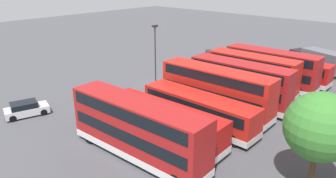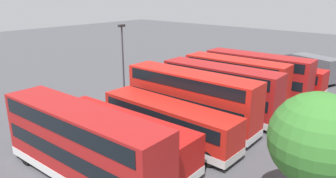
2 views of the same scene
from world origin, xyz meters
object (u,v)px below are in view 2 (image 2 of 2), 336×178
object	(u,v)px
bus_double_decker_second	(257,74)
bus_single_deck_sixth	(168,121)
box_truck_blue	(309,67)
bus_double_decker_fifth	(191,98)
car_small_green	(193,64)
bus_double_decker_third	(235,80)
bus_double_decker_far_end	(82,144)
bus_double_decker_fourth	(220,89)
waste_bin_yellow	(157,70)
bus_single_deck_seventh	(123,136)
lamp_post_tall	(123,57)
bus_single_deck_near_end	(273,76)

from	to	relation	value
bus_double_decker_second	bus_single_deck_sixth	size ratio (longest dim) A/B	0.97
bus_double_decker_second	box_truck_blue	xyz separation A→B (m)	(-10.34, 1.96, -0.74)
bus_double_decker_fifth	box_truck_blue	xyz separation A→B (m)	(-21.04, 2.54, -0.74)
bus_double_decker_second	car_small_green	distance (m)	13.91
car_small_green	bus_double_decker_fifth	bearing A→B (deg)	36.14
bus_double_decker_third	bus_single_deck_sixth	bearing A→B (deg)	2.83
bus_double_decker_fifth	bus_double_decker_far_end	distance (m)	10.74
bus_double_decker_fourth	box_truck_blue	size ratio (longest dim) A/B	1.39
bus_double_decker_second	waste_bin_yellow	bearing A→B (deg)	-91.33
bus_double_decker_third	bus_single_deck_seventh	xyz separation A→B (m)	(14.47, -0.03, -0.82)
bus_double_decker_fifth	bus_single_deck_seventh	world-z (taller)	bus_double_decker_fifth
lamp_post_tall	waste_bin_yellow	size ratio (longest dim) A/B	8.17
bus_double_decker_fifth	bus_single_deck_sixth	size ratio (longest dim) A/B	1.03
bus_double_decker_second	bus_double_decker_far_end	xyz separation A→B (m)	(21.42, -0.20, 0.00)
car_small_green	waste_bin_yellow	bearing A→B (deg)	-22.26
bus_double_decker_second	bus_single_deck_sixth	world-z (taller)	bus_double_decker_second
bus_double_decker_second	bus_double_decker_fifth	xyz separation A→B (m)	(10.69, -0.58, 0.00)
lamp_post_tall	waste_bin_yellow	bearing A→B (deg)	-153.00
bus_double_decker_far_end	box_truck_blue	size ratio (longest dim) A/B	1.54
bus_single_deck_near_end	bus_double_decker_second	distance (m)	3.66
bus_single_deck_sixth	bus_double_decker_far_end	size ratio (longest dim) A/B	0.94
bus_double_decker_fifth	bus_double_decker_second	bearing A→B (deg)	176.90
bus_double_decker_fifth	bus_single_deck_sixth	distance (m)	3.56
bus_double_decker_fifth	bus_single_deck_seventh	distance (m)	7.37
box_truck_blue	lamp_post_tall	xyz separation A→B (m)	(20.59, -11.33, 2.85)
bus_double_decker_third	lamp_post_tall	size ratio (longest dim) A/B	1.33
bus_double_decker_fourth	bus_single_deck_sixth	distance (m)	6.99
bus_single_deck_seventh	car_small_green	size ratio (longest dim) A/B	2.75
car_small_green	bus_double_decker_third	bearing A→B (deg)	52.33
bus_double_decker_far_end	lamp_post_tall	bearing A→B (deg)	-140.65
bus_double_decker_fifth	lamp_post_tall	xyz separation A→B (m)	(-0.45, -8.78, 2.11)
waste_bin_yellow	bus_double_decker_second	bearing A→B (deg)	88.67
bus_single_deck_sixth	bus_single_deck_near_end	bearing A→B (deg)	178.83
bus_double_decker_third	bus_double_decker_fifth	xyz separation A→B (m)	(7.15, -0.01, 0.00)
bus_double_decker_far_end	bus_double_decker_fourth	bearing A→B (deg)	179.27
bus_double_decker_third	box_truck_blue	distance (m)	14.14
bus_double_decker_third	car_small_green	bearing A→B (deg)	-127.67
lamp_post_tall	waste_bin_yellow	distance (m)	12.57
bus_double_decker_second	bus_double_decker_fifth	size ratio (longest dim) A/B	0.94
bus_single_deck_sixth	waste_bin_yellow	xyz separation A→B (m)	(-14.45, -14.71, -1.15)
bus_double_decker_fourth	box_truck_blue	xyz separation A→B (m)	(-17.51, 1.98, -0.74)
bus_single_deck_near_end	lamp_post_tall	world-z (taller)	lamp_post_tall
bus_single_deck_near_end	lamp_post_tall	bearing A→B (deg)	-35.05
bus_double_decker_second	car_small_green	bearing A→B (deg)	-114.46
bus_double_decker_third	waste_bin_yellow	xyz separation A→B (m)	(-3.89, -14.19, -1.97)
bus_single_deck_near_end	bus_double_decker_fifth	bearing A→B (deg)	-3.59
bus_double_decker_fifth	bus_double_decker_far_end	world-z (taller)	same
bus_double_decker_fourth	bus_double_decker_far_end	size ratio (longest dim) A/B	0.90
bus_single_deck_seventh	lamp_post_tall	bearing A→B (deg)	-131.57
bus_double_decker_second	bus_double_decker_third	xyz separation A→B (m)	(3.55, -0.57, -0.00)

